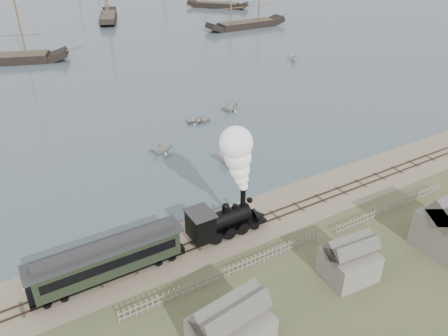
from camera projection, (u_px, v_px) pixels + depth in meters
ground at (248, 211)px, 44.59m from camera, size 600.00×600.00×0.00m
rail_track at (259, 221)px, 43.08m from camera, size 120.00×1.80×0.16m
picket_fence_west at (229, 276)px, 36.48m from camera, size 19.00×0.10×1.20m
picket_fence_east at (390, 212)px, 44.54m from camera, size 15.00×0.10×1.20m
shed_mid at (347, 276)px, 36.52m from camera, size 4.00×3.50×3.60m
locomotive at (236, 189)px, 39.52m from camera, size 8.24×3.08×10.28m
passenger_coach at (108, 259)px, 35.45m from camera, size 12.85×2.48×3.12m
beached_dinghy at (47, 277)px, 35.78m from camera, size 5.06×5.21×0.88m
rowboat_1 at (161, 148)px, 55.14m from camera, size 2.72×3.12×1.61m
rowboat_2 at (231, 161)px, 52.33m from camera, size 4.01×2.88×1.45m
rowboat_3 at (199, 120)px, 63.80m from camera, size 3.35×4.14×0.76m
rowboat_4 at (231, 106)px, 67.42m from camera, size 3.66×3.96×1.74m
rowboat_5 at (294, 58)px, 91.65m from camera, size 3.25×2.83×1.22m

